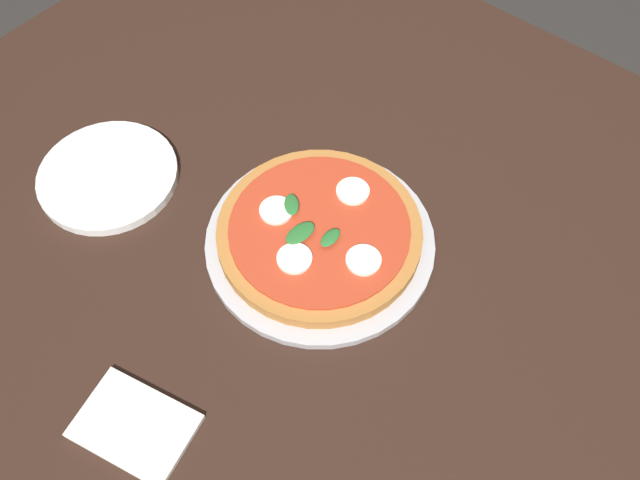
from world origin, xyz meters
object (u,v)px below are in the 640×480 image
object	(u,v)px
serving_tray	(320,242)
plate_white	(108,176)
dining_table	(305,242)
pizza	(319,232)
napkin	(135,426)

from	to	relation	value
serving_tray	plate_white	size ratio (longest dim) A/B	1.54
dining_table	plate_white	world-z (taller)	plate_white
pizza	napkin	xyz separation A→B (m)	(-0.00, -0.33, -0.02)
pizza	plate_white	xyz separation A→B (m)	(-0.30, -0.11, -0.02)
pizza	plate_white	size ratio (longest dim) A/B	1.37
serving_tray	plate_white	bearing A→B (deg)	-160.59
dining_table	plate_white	distance (m)	0.30
dining_table	napkin	size ratio (longest dim) A/B	9.39
pizza	plate_white	world-z (taller)	pizza
plate_white	napkin	bearing A→B (deg)	-36.04
serving_tray	dining_table	bearing A→B (deg)	148.24
pizza	napkin	size ratio (longest dim) A/B	2.08
serving_tray	pizza	xyz separation A→B (m)	(-0.00, 0.00, 0.02)
dining_table	plate_white	xyz separation A→B (m)	(-0.24, -0.15, 0.11)
pizza	plate_white	bearing A→B (deg)	-159.90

